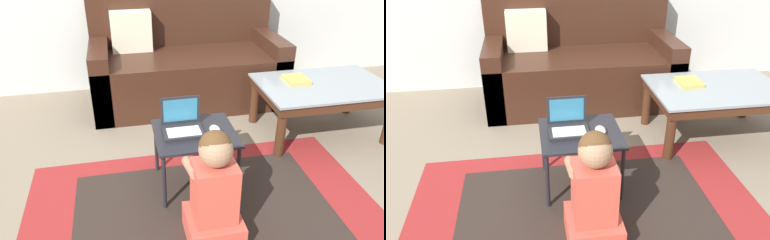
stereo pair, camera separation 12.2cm
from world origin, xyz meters
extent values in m
plane|color=#7F705B|center=(0.00, 0.00, 0.00)|extent=(16.00, 16.00, 0.00)
cube|color=maroon|center=(0.02, -0.23, 0.00)|extent=(2.13, 1.26, 0.01)
cube|color=#2D231E|center=(0.02, -0.23, 0.01)|extent=(1.54, 0.91, 0.00)
cube|color=#381E14|center=(0.22, 1.28, 0.24)|extent=(1.72, 0.81, 0.48)
cube|color=#381E14|center=(0.22, 1.60, 0.71)|extent=(1.72, 0.18, 0.47)
cube|color=#381E14|center=(-0.56, 1.28, 0.30)|extent=(0.16, 0.81, 0.60)
cube|color=#381E14|center=(1.00, 1.28, 0.30)|extent=(0.16, 0.81, 0.60)
cube|color=beige|center=(-0.26, 1.44, 0.66)|extent=(0.36, 0.14, 0.36)
cube|color=gray|center=(1.14, 0.48, 0.42)|extent=(1.00, 0.65, 0.02)
cube|color=#422314|center=(1.14, 0.48, 0.38)|extent=(0.96, 0.63, 0.07)
cylinder|color=#422314|center=(0.69, 0.21, 0.21)|extent=(0.07, 0.07, 0.41)
cylinder|color=#422314|center=(0.69, 0.75, 0.21)|extent=(0.07, 0.07, 0.41)
cylinder|color=#422314|center=(1.58, 0.75, 0.21)|extent=(0.07, 0.07, 0.41)
cube|color=black|center=(0.02, 0.01, 0.39)|extent=(0.50, 0.44, 0.02)
cylinder|color=black|center=(-0.21, -0.18, 0.19)|extent=(0.02, 0.02, 0.38)
cylinder|color=black|center=(0.24, -0.18, 0.19)|extent=(0.02, 0.02, 0.38)
cylinder|color=black|center=(-0.21, 0.21, 0.19)|extent=(0.02, 0.02, 0.38)
cylinder|color=black|center=(0.24, 0.21, 0.19)|extent=(0.02, 0.02, 0.38)
cube|color=#232328|center=(-0.06, 0.02, 0.41)|extent=(0.25, 0.19, 0.02)
cube|color=silver|center=(-0.06, 0.00, 0.42)|extent=(0.20, 0.11, 0.00)
cube|color=#232328|center=(-0.06, 0.11, 0.51)|extent=(0.25, 0.01, 0.18)
cube|color=teal|center=(-0.06, 0.11, 0.51)|extent=(0.21, 0.00, 0.15)
ellipsoid|color=silver|center=(0.13, -0.02, 0.42)|extent=(0.07, 0.10, 0.04)
cube|color=#CC4C3D|center=(0.01, -0.47, 0.08)|extent=(0.29, 0.29, 0.16)
cube|color=#CC4C3D|center=(0.01, -0.47, 0.32)|extent=(0.22, 0.19, 0.33)
sphere|color=#9E7556|center=(0.01, -0.47, 0.58)|extent=(0.17, 0.17, 0.17)
sphere|color=brown|center=(0.01, -0.46, 0.59)|extent=(0.16, 0.16, 0.16)
cylinder|color=#9E7556|center=(-0.09, -0.36, 0.41)|extent=(0.06, 0.24, 0.13)
cylinder|color=#9E7556|center=(0.12, -0.36, 0.41)|extent=(0.06, 0.24, 0.13)
cube|color=tan|center=(0.95, 0.57, 0.44)|extent=(0.17, 0.20, 0.03)
camera|label=1|loc=(-0.41, -1.92, 1.57)|focal=35.00mm
camera|label=2|loc=(-0.28, -1.94, 1.57)|focal=35.00mm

